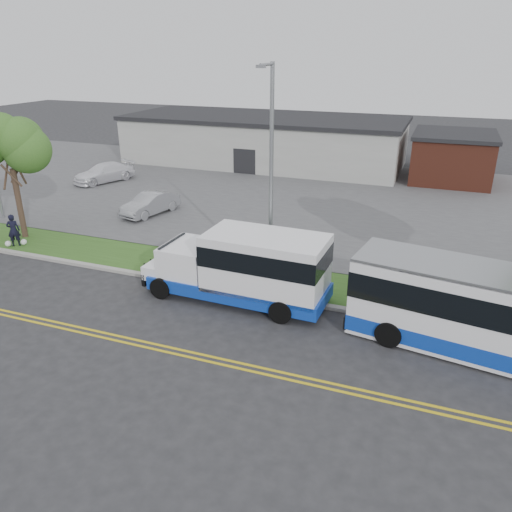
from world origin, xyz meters
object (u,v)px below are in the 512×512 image
at_px(tree_west, 9,148).
at_px(parked_car_a, 150,204).
at_px(parked_car_b, 104,173).
at_px(streetlight_near, 271,171).
at_px(pedestrian, 13,230).
at_px(shuttle_bus, 248,265).

height_order(tree_west, parked_car_a, tree_west).
distance_m(tree_west, parked_car_b, 13.46).
bearing_deg(tree_west, streetlight_near, -1.80).
height_order(tree_west, parked_car_b, tree_west).
xyz_separation_m(tree_west, parked_car_b, (-3.54, 12.25, -4.30)).
bearing_deg(pedestrian, shuttle_bus, 139.77).
relative_size(tree_west, pedestrian, 3.87).
bearing_deg(shuttle_bus, tree_west, 171.71).
relative_size(tree_west, parked_car_b, 1.38).
bearing_deg(tree_west, parked_car_b, 106.12).
xyz_separation_m(pedestrian, parked_car_a, (3.90, 7.48, -0.19)).
bearing_deg(pedestrian, streetlight_near, 148.41).
bearing_deg(tree_west, pedestrian, -64.48).
bearing_deg(tree_west, parked_car_a, 53.82).
relative_size(shuttle_bus, pedestrian, 4.58).
relative_size(parked_car_a, parked_car_b, 0.85).
relative_size(pedestrian, parked_car_a, 0.42).
bearing_deg(streetlight_near, shuttle_bus, -95.84).
bearing_deg(parked_car_a, tree_west, -112.93).
bearing_deg(streetlight_near, parked_car_b, 145.53).
bearing_deg(parked_car_a, parked_car_b, 156.25).
relative_size(streetlight_near, pedestrian, 5.32).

